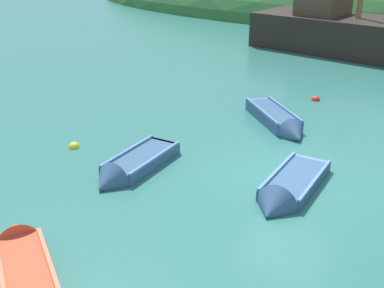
% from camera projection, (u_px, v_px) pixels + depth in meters
% --- Properties ---
extents(ground_plane, '(120.00, 120.00, 0.00)m').
position_uv_depth(ground_plane, '(290.00, 177.00, 12.23)').
color(ground_plane, '#2D6B60').
extents(shore_hill, '(54.48, 27.74, 11.17)m').
position_uv_depth(shore_hill, '(351.00, 7.00, 42.96)').
color(shore_hill, '#2D602D').
rests_on(shore_hill, ground).
extents(rowboat_center, '(1.07, 3.15, 1.02)m').
position_uv_depth(rowboat_center, '(287.00, 192.00, 11.36)').
color(rowboat_center, '#335175').
rests_on(rowboat_center, ground).
extents(rowboat_outer_left, '(3.06, 2.97, 0.88)m').
position_uv_depth(rowboat_outer_left, '(278.00, 122.00, 15.56)').
color(rowboat_outer_left, '#335175').
rests_on(rowboat_outer_left, ground).
extents(rowboat_portside, '(3.76, 2.85, 0.87)m').
position_uv_depth(rowboat_portside, '(26.00, 271.00, 8.62)').
color(rowboat_portside, '#C64C2D').
rests_on(rowboat_portside, ground).
extents(rowboat_near_dock, '(1.06, 3.05, 0.96)m').
position_uv_depth(rowboat_near_dock, '(131.00, 169.00, 12.47)').
color(rowboat_near_dock, '#335175').
rests_on(rowboat_near_dock, ground).
extents(buoy_red, '(0.34, 0.34, 0.34)m').
position_uv_depth(buoy_red, '(316.00, 100.00, 18.08)').
color(buoy_red, red).
rests_on(buoy_red, ground).
extents(buoy_yellow, '(0.34, 0.34, 0.34)m').
position_uv_depth(buoy_yellow, '(74.00, 147.00, 13.98)').
color(buoy_yellow, yellow).
rests_on(buoy_yellow, ground).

